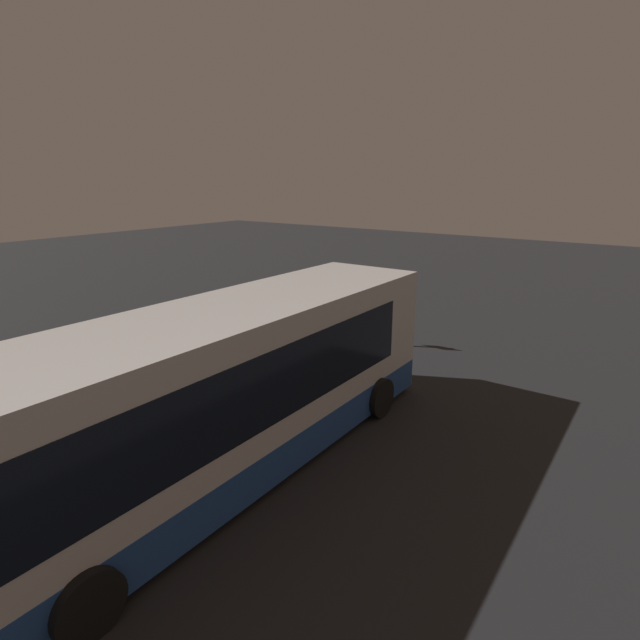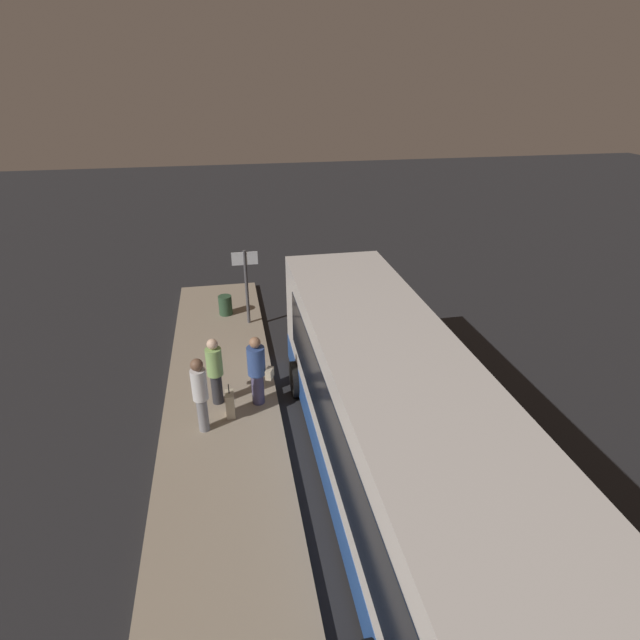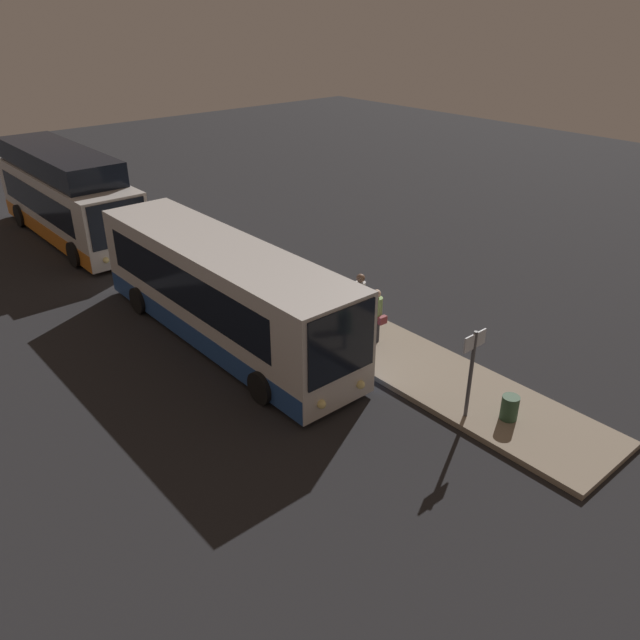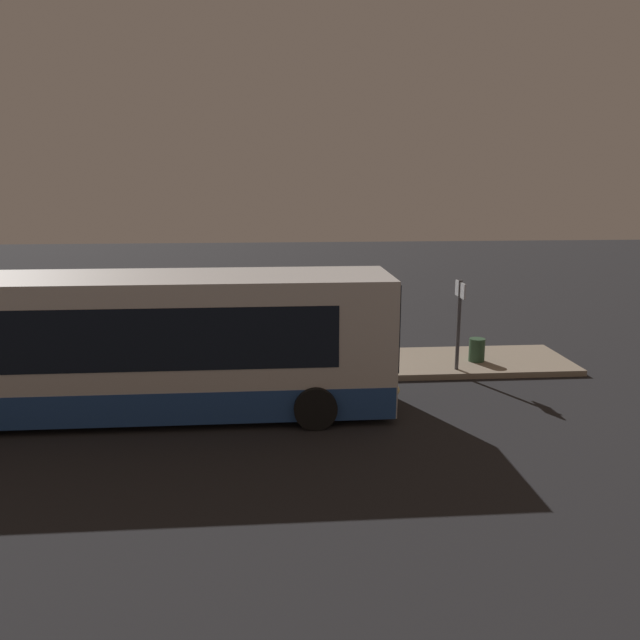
% 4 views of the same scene
% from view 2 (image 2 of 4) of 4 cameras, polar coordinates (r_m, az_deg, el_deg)
% --- Properties ---
extents(ground, '(80.00, 80.00, 0.00)m').
position_cam_2_polar(ground, '(11.14, 5.00, -15.04)').
color(ground, '#232326').
extents(platform, '(20.00, 2.74, 0.16)m').
position_cam_2_polar(platform, '(10.81, -10.99, -16.47)').
color(platform, gray).
rests_on(platform, ground).
extents(bus_lead, '(11.05, 2.76, 3.11)m').
position_cam_2_polar(bus_lead, '(9.29, 8.52, -12.63)').
color(bus_lead, silver).
rests_on(bus_lead, ground).
extents(passenger_boarding, '(0.56, 0.39, 1.74)m').
position_cam_2_polar(passenger_boarding, '(12.08, -11.92, -5.48)').
color(passenger_boarding, '#2D2D33').
rests_on(passenger_boarding, platform).
extents(passenger_waiting, '(0.43, 0.43, 1.83)m').
position_cam_2_polar(passenger_waiting, '(11.18, -13.55, -7.96)').
color(passenger_waiting, gray).
rests_on(passenger_waiting, platform).
extents(passenger_with_bags, '(0.55, 0.68, 1.79)m').
position_cam_2_polar(passenger_with_bags, '(11.88, -7.20, -5.55)').
color(passenger_with_bags, '#4C476B').
rests_on(passenger_with_bags, platform).
extents(suitcase, '(0.35, 0.20, 0.86)m').
position_cam_2_polar(suitcase, '(11.90, -10.23, -9.45)').
color(suitcase, beige).
rests_on(suitcase, platform).
extents(sign_post, '(0.10, 0.79, 2.42)m').
position_cam_2_polar(sign_post, '(15.63, -8.45, 4.79)').
color(sign_post, '#4C4C51').
rests_on(sign_post, platform).
extents(trash_bin, '(0.44, 0.44, 0.65)m').
position_cam_2_polar(trash_bin, '(16.81, -10.76, 1.68)').
color(trash_bin, '#2D4C33').
rests_on(trash_bin, platform).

